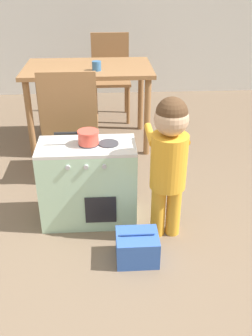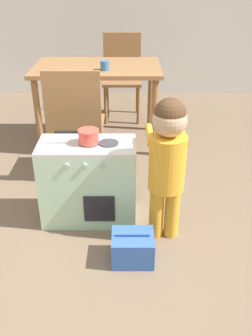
# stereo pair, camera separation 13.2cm
# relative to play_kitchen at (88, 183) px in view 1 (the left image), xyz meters

# --- Properties ---
(ground_plane) EXTENTS (16.00, 16.00, 0.00)m
(ground_plane) POSITION_rel_play_kitchen_xyz_m (-0.03, -0.72, -0.28)
(ground_plane) COLOR brown
(play_kitchen) EXTENTS (0.61, 0.32, 0.56)m
(play_kitchen) POSITION_rel_play_kitchen_xyz_m (0.00, 0.00, 0.00)
(play_kitchen) COLOR #B2DBB7
(play_kitchen) RESTS_ON ground_plane
(toy_pot) EXTENTS (0.27, 0.13, 0.08)m
(toy_pot) POSITION_rel_play_kitchen_xyz_m (0.01, 0.00, 0.33)
(toy_pot) COLOR #E04C3D
(toy_pot) RESTS_ON play_kitchen
(child_figure) EXTENTS (0.24, 0.37, 0.91)m
(child_figure) POSITION_rel_play_kitchen_xyz_m (0.49, -0.19, 0.29)
(child_figure) COLOR gold
(child_figure) RESTS_ON ground_plane
(toy_basket) EXTENTS (0.24, 0.20, 0.19)m
(toy_basket) POSITION_rel_play_kitchen_xyz_m (0.28, -0.42, -0.19)
(toy_basket) COLOR #335BB2
(toy_basket) RESTS_ON ground_plane
(dining_table) EXTENTS (1.14, 0.71, 0.74)m
(dining_table) POSITION_rel_play_kitchen_xyz_m (-0.01, 1.27, 0.35)
(dining_table) COLOR olive
(dining_table) RESTS_ON ground_plane
(dining_chair_near) EXTENTS (0.41, 0.41, 0.90)m
(dining_chair_near) POSITION_rel_play_kitchen_xyz_m (-0.14, 0.57, 0.20)
(dining_chair_near) COLOR olive
(dining_chair_near) RESTS_ON ground_plane
(dining_chair_far) EXTENTS (0.41, 0.41, 0.90)m
(dining_chair_far) POSITION_rel_play_kitchen_xyz_m (0.20, 1.97, 0.20)
(dining_chair_far) COLOR olive
(dining_chair_far) RESTS_ON ground_plane
(cup_on_table) EXTENTS (0.08, 0.08, 0.08)m
(cup_on_table) POSITION_rel_play_kitchen_xyz_m (0.06, 1.11, 0.50)
(cup_on_table) COLOR teal
(cup_on_table) RESTS_ON dining_table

